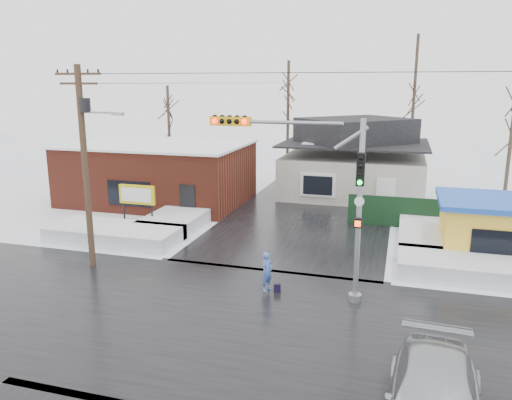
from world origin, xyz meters
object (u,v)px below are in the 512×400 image
(utility_pole, at_px, (86,156))
(marquee_sign, at_px, (137,196))
(pedestrian, at_px, (267,272))
(kiosk, at_px, (486,227))
(traffic_signal, at_px, (318,184))

(utility_pole, height_order, marquee_sign, utility_pole)
(utility_pole, bearing_deg, marquee_sign, 100.13)
(utility_pole, relative_size, pedestrian, 5.58)
(marquee_sign, relative_size, kiosk, 0.55)
(traffic_signal, relative_size, kiosk, 1.52)
(traffic_signal, height_order, utility_pole, utility_pole)
(utility_pole, height_order, kiosk, utility_pole)
(traffic_signal, distance_m, pedestrian, 4.21)
(utility_pole, distance_m, kiosk, 18.95)
(marquee_sign, bearing_deg, utility_pole, -79.87)
(traffic_signal, distance_m, kiosk, 10.43)
(traffic_signal, bearing_deg, utility_pole, 177.05)
(utility_pole, relative_size, marquee_sign, 3.53)
(marquee_sign, height_order, pedestrian, marquee_sign)
(marquee_sign, distance_m, kiosk, 18.51)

